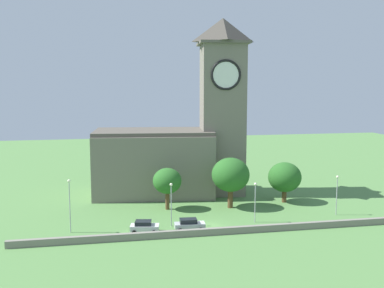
{
  "coord_description": "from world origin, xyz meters",
  "views": [
    {
      "loc": [
        -15.14,
        -65.04,
        21.34
      ],
      "look_at": [
        -0.83,
        8.4,
        11.4
      ],
      "focal_mm": 43.02,
      "sensor_mm": 36.0,
      "label": 1
    }
  ],
  "objects_px": {
    "tree_by_tower": "(285,177)",
    "tree_riverside_west": "(231,175)",
    "streetlamp_central": "(255,195)",
    "car_white": "(144,226)",
    "tree_riverside_east": "(167,181)",
    "church": "(180,141)",
    "streetlamp_west_end": "(70,198)",
    "streetlamp_east_mid": "(337,188)",
    "car_silver": "(189,225)",
    "streetlamp_west_mid": "(171,197)"
  },
  "relations": [
    {
      "from": "streetlamp_central",
      "to": "tree_by_tower",
      "type": "bearing_deg",
      "value": 49.17
    },
    {
      "from": "car_silver",
      "to": "tree_riverside_east",
      "type": "relative_size",
      "value": 0.63
    },
    {
      "from": "tree_by_tower",
      "to": "tree_riverside_west",
      "type": "bearing_deg",
      "value": -170.85
    },
    {
      "from": "streetlamp_west_end",
      "to": "tree_riverside_west",
      "type": "relative_size",
      "value": 0.89
    },
    {
      "from": "streetlamp_west_mid",
      "to": "tree_by_tower",
      "type": "height_order",
      "value": "tree_by_tower"
    },
    {
      "from": "streetlamp_west_mid",
      "to": "tree_riverside_west",
      "type": "relative_size",
      "value": 0.76
    },
    {
      "from": "streetlamp_west_end",
      "to": "streetlamp_central",
      "type": "relative_size",
      "value": 1.25
    },
    {
      "from": "streetlamp_east_mid",
      "to": "tree_riverside_east",
      "type": "bearing_deg",
      "value": 161.95
    },
    {
      "from": "car_white",
      "to": "tree_by_tower",
      "type": "relative_size",
      "value": 0.6
    },
    {
      "from": "tree_by_tower",
      "to": "streetlamp_west_end",
      "type": "bearing_deg",
      "value": -164.45
    },
    {
      "from": "church",
      "to": "streetlamp_west_mid",
      "type": "height_order",
      "value": "church"
    },
    {
      "from": "tree_riverside_west",
      "to": "car_silver",
      "type": "bearing_deg",
      "value": -130.46
    },
    {
      "from": "car_silver",
      "to": "streetlamp_west_mid",
      "type": "bearing_deg",
      "value": 131.48
    },
    {
      "from": "church",
      "to": "car_white",
      "type": "height_order",
      "value": "church"
    },
    {
      "from": "streetlamp_west_mid",
      "to": "car_silver",
      "type": "bearing_deg",
      "value": -48.52
    },
    {
      "from": "car_white",
      "to": "tree_by_tower",
      "type": "xyz_separation_m",
      "value": [
        26.31,
        12.1,
        3.72
      ]
    },
    {
      "from": "streetlamp_west_end",
      "to": "streetlamp_east_mid",
      "type": "height_order",
      "value": "streetlamp_west_end"
    },
    {
      "from": "streetlamp_central",
      "to": "tree_riverside_west",
      "type": "xyz_separation_m",
      "value": [
        -1.43,
        8.86,
        1.51
      ]
    },
    {
      "from": "streetlamp_west_end",
      "to": "streetlamp_central",
      "type": "distance_m",
      "value": 27.63
    },
    {
      "from": "streetlamp_central",
      "to": "tree_by_tower",
      "type": "height_order",
      "value": "tree_by_tower"
    },
    {
      "from": "church",
      "to": "streetlamp_west_mid",
      "type": "relative_size",
      "value": 5.07
    },
    {
      "from": "church",
      "to": "car_white",
      "type": "bearing_deg",
      "value": -112.05
    },
    {
      "from": "tree_by_tower",
      "to": "tree_riverside_west",
      "type": "height_order",
      "value": "tree_riverside_west"
    },
    {
      "from": "streetlamp_west_end",
      "to": "tree_riverside_east",
      "type": "relative_size",
      "value": 1.09
    },
    {
      "from": "church",
      "to": "streetlamp_east_mid",
      "type": "xyz_separation_m",
      "value": [
        22.46,
        -19.49,
        -5.94
      ]
    },
    {
      "from": "streetlamp_west_end",
      "to": "tree_riverside_west",
      "type": "distance_m",
      "value": 27.54
    },
    {
      "from": "streetlamp_central",
      "to": "tree_riverside_west",
      "type": "bearing_deg",
      "value": 99.16
    },
    {
      "from": "streetlamp_west_end",
      "to": "tree_riverside_east",
      "type": "bearing_deg",
      "value": 31.84
    },
    {
      "from": "streetlamp_west_mid",
      "to": "streetlamp_central",
      "type": "bearing_deg",
      "value": -2.59
    },
    {
      "from": "church",
      "to": "car_silver",
      "type": "xyz_separation_m",
      "value": [
        -2.51,
        -22.71,
        -9.47
      ]
    },
    {
      "from": "streetlamp_west_mid",
      "to": "tree_riverside_east",
      "type": "bearing_deg",
      "value": 85.68
    },
    {
      "from": "streetlamp_east_mid",
      "to": "tree_riverside_east",
      "type": "distance_m",
      "value": 27.9
    },
    {
      "from": "tree_riverside_east",
      "to": "streetlamp_east_mid",
      "type": "bearing_deg",
      "value": -18.05
    },
    {
      "from": "streetlamp_west_end",
      "to": "streetlamp_east_mid",
      "type": "bearing_deg",
      "value": 1.24
    },
    {
      "from": "streetlamp_west_end",
      "to": "tree_riverside_east",
      "type": "distance_m",
      "value": 18.1
    },
    {
      "from": "car_white",
      "to": "streetlamp_west_end",
      "type": "xyz_separation_m",
      "value": [
        -10.43,
        1.88,
        4.27
      ]
    },
    {
      "from": "streetlamp_west_mid",
      "to": "streetlamp_east_mid",
      "type": "distance_m",
      "value": 27.24
    },
    {
      "from": "car_silver",
      "to": "tree_by_tower",
      "type": "distance_m",
      "value": 23.72
    },
    {
      "from": "streetlamp_central",
      "to": "tree_riverside_west",
      "type": "height_order",
      "value": "tree_riverside_west"
    },
    {
      "from": "church",
      "to": "car_white",
      "type": "relative_size",
      "value": 7.62
    },
    {
      "from": "streetlamp_east_mid",
      "to": "streetlamp_central",
      "type": "bearing_deg",
      "value": -175.02
    },
    {
      "from": "car_silver",
      "to": "tree_riverside_west",
      "type": "relative_size",
      "value": 0.52
    },
    {
      "from": "car_white",
      "to": "tree_riverside_east",
      "type": "height_order",
      "value": "tree_riverside_east"
    },
    {
      "from": "streetlamp_west_mid",
      "to": "tree_riverside_west",
      "type": "xyz_separation_m",
      "value": [
        11.51,
        8.28,
        1.31
      ]
    },
    {
      "from": "church",
      "to": "tree_riverside_east",
      "type": "distance_m",
      "value": 12.81
    },
    {
      "from": "streetlamp_east_mid",
      "to": "tree_riverside_east",
      "type": "relative_size",
      "value": 0.92
    },
    {
      "from": "car_white",
      "to": "car_silver",
      "type": "relative_size",
      "value": 0.97
    },
    {
      "from": "church",
      "to": "tree_riverside_west",
      "type": "relative_size",
      "value": 3.84
    },
    {
      "from": "church",
      "to": "streetlamp_west_end",
      "type": "height_order",
      "value": "church"
    },
    {
      "from": "tree_by_tower",
      "to": "tree_riverside_east",
      "type": "height_order",
      "value": "tree_by_tower"
    }
  ]
}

